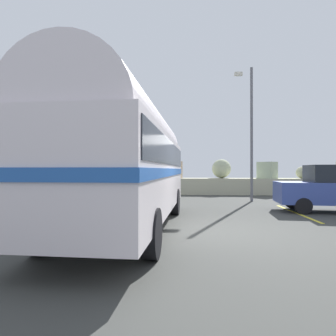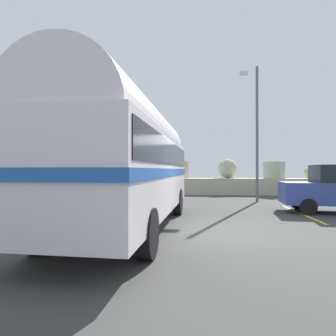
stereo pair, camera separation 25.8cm
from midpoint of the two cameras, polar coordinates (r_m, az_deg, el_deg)
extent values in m
cube|color=#3B3D3A|center=(7.89, 8.86, -12.67)|extent=(32.00, 26.00, 0.02)
cube|color=#B0AE91|center=(19.53, 7.10, -3.68)|extent=(31.36, 1.80, 1.10)
cube|color=tan|center=(23.18, -27.05, -0.74)|extent=(1.14, 1.14, 0.82)
sphere|color=#9FAA93|center=(22.01, -21.69, -0.12)|extent=(1.32, 1.32, 1.32)
cube|color=tan|center=(20.81, -11.48, -0.10)|extent=(1.54, 1.61, 1.34)
sphere|color=#A7B383|center=(19.67, -4.86, -0.68)|extent=(0.94, 0.94, 0.94)
cube|color=tan|center=(19.48, 2.44, -0.35)|extent=(1.41, 1.25, 1.17)
sphere|color=#ACB48F|center=(20.10, 12.35, -0.13)|extent=(1.32, 1.32, 1.32)
cube|color=#AABA98|center=(19.97, 21.03, -0.41)|extent=(1.34, 1.36, 1.11)
sphere|color=#B6B98F|center=(20.52, 27.14, -0.84)|extent=(0.79, 0.79, 0.79)
cube|color=gold|center=(12.02, 25.83, -8.29)|extent=(0.12, 4.40, 0.01)
cylinder|color=black|center=(10.95, -8.94, -6.59)|extent=(0.32, 0.97, 0.96)
cylinder|color=black|center=(10.51, 2.72, -6.86)|extent=(0.32, 0.97, 0.96)
cylinder|color=black|center=(6.22, -23.60, -11.40)|extent=(0.32, 0.97, 0.96)
cylinder|color=black|center=(5.42, -2.78, -13.10)|extent=(0.32, 0.97, 0.96)
cube|color=silver|center=(8.07, -6.93, -1.19)|extent=(2.74, 8.49, 2.10)
cylinder|color=silver|center=(8.12, -6.92, 6.23)|extent=(2.53, 8.15, 2.20)
cube|color=#2252A0|center=(8.07, -6.93, -0.82)|extent=(2.79, 8.58, 0.20)
cube|color=black|center=(8.08, -6.92, 2.90)|extent=(2.76, 8.16, 0.64)
cube|color=silver|center=(12.28, -1.68, -4.95)|extent=(2.28, 0.25, 0.28)
cylinder|color=black|center=(11.74, 27.08, -6.97)|extent=(0.64, 0.26, 0.62)
cylinder|color=black|center=(13.21, 25.26, -6.23)|extent=(0.64, 0.26, 0.62)
cylinder|color=#5B5B60|center=(15.53, 18.05, 6.53)|extent=(0.14, 0.14, 7.09)
cube|color=beige|center=(16.83, 15.55, 18.02)|extent=(0.44, 0.24, 0.18)
camera|label=1|loc=(0.13, -89.03, -0.01)|focal=30.11mm
camera|label=2|loc=(0.13, 90.97, 0.01)|focal=30.11mm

